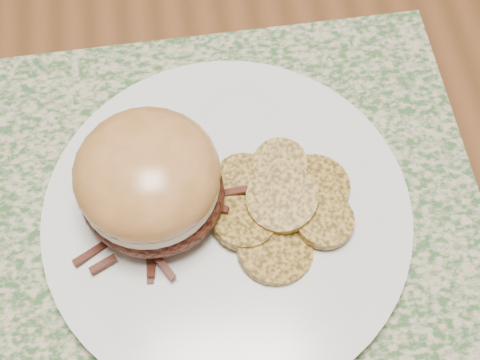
% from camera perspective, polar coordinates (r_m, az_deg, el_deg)
% --- Properties ---
extents(ground, '(3.50, 3.50, 0.00)m').
position_cam_1_polar(ground, '(1.31, -6.94, -6.05)').
color(ground, brown).
rests_on(ground, ground).
extents(dining_table, '(1.50, 0.90, 0.75)m').
position_cam_1_polar(dining_table, '(0.73, -12.79, 12.38)').
color(dining_table, brown).
rests_on(dining_table, ground).
extents(placemat, '(0.45, 0.33, 0.00)m').
position_cam_1_polar(placemat, '(0.52, -4.20, -2.56)').
color(placemat, '#355B2F').
rests_on(placemat, dining_table).
extents(dinner_plate, '(0.26, 0.26, 0.02)m').
position_cam_1_polar(dinner_plate, '(0.50, -1.10, -3.13)').
color(dinner_plate, silver).
rests_on(dinner_plate, placemat).
extents(pork_sandwich, '(0.14, 0.13, 0.08)m').
position_cam_1_polar(pork_sandwich, '(0.47, -7.77, -0.13)').
color(pork_sandwich, black).
rests_on(pork_sandwich, dinner_plate).
extents(roasted_potatoes, '(0.12, 0.12, 0.03)m').
position_cam_1_polar(roasted_potatoes, '(0.49, 3.52, -2.15)').
color(roasted_potatoes, '#AB8132').
rests_on(roasted_potatoes, dinner_plate).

